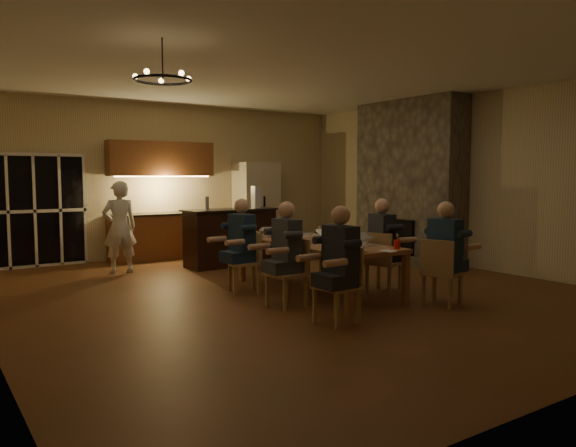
{
  "coord_description": "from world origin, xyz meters",
  "views": [
    {
      "loc": [
        -4.59,
        -6.79,
        1.73
      ],
      "look_at": [
        0.18,
        0.3,
        0.98
      ],
      "focal_mm": 35.0,
      "sensor_mm": 36.0,
      "label": 1
    }
  ],
  "objects_px": {
    "chair_right_far": "(337,253)",
    "redcup_near": "(397,244)",
    "laptop_d": "(331,234)",
    "laptop_f": "(290,227)",
    "person_left_near": "(340,266)",
    "person_right_near": "(445,254)",
    "person_right_mid": "(382,245)",
    "can_cola": "(257,230)",
    "mug_back": "(265,235)",
    "chair_left_near": "(337,286)",
    "laptop_c": "(300,234)",
    "dining_table": "(316,267)",
    "bar_blender": "(256,197)",
    "bar_bottle": "(207,203)",
    "redcup_mid": "(276,237)",
    "person_left_far": "(242,245)",
    "can_silver": "(351,242)",
    "chair_right_near": "(442,272)",
    "plate_far": "(311,235)",
    "chair_right_mid": "(384,262)",
    "refrigerator": "(256,207)",
    "standing_person": "(120,227)",
    "person_left_mid": "(287,254)",
    "bar_island": "(230,237)",
    "mug_mid": "(299,235)",
    "chair_left_far": "(244,262)",
    "can_right": "(327,234)",
    "laptop_e": "(268,229)",
    "plate_left": "(333,249)",
    "mug_front": "(327,241)",
    "laptop_a": "(353,242)",
    "plate_near": "(357,243)"
  },
  "relations": [
    {
      "from": "can_right",
      "to": "person_right_near",
      "type": "bearing_deg",
      "value": -76.61
    },
    {
      "from": "person_right_mid",
      "to": "can_cola",
      "type": "xyz_separation_m",
      "value": [
        -0.97,
        1.96,
        0.12
      ]
    },
    {
      "from": "mug_back",
      "to": "laptop_f",
      "type": "bearing_deg",
      "value": 22.81
    },
    {
      "from": "can_right",
      "to": "plate_far",
      "type": "relative_size",
      "value": 0.52
    },
    {
      "from": "person_left_far",
      "to": "can_silver",
      "type": "height_order",
      "value": "person_left_far"
    },
    {
      "from": "plate_near",
      "to": "plate_left",
      "type": "relative_size",
      "value": 1.1
    },
    {
      "from": "standing_person",
      "to": "bar_bottle",
      "type": "distance_m",
      "value": 1.63
    },
    {
      "from": "bar_bottle",
      "to": "redcup_mid",
      "type": "bearing_deg",
      "value": -92.26
    },
    {
      "from": "dining_table",
      "to": "chair_left_far",
      "type": "xyz_separation_m",
      "value": [
        -0.88,
        0.58,
        0.07
      ]
    },
    {
      "from": "person_right_mid",
      "to": "bar_blender",
      "type": "distance_m",
      "value": 3.37
    },
    {
      "from": "laptop_e",
      "to": "plate_far",
      "type": "xyz_separation_m",
      "value": [
        0.59,
        -0.35,
        -0.1
      ]
    },
    {
      "from": "mug_back",
      "to": "can_silver",
      "type": "distance_m",
      "value": 1.55
    },
    {
      "from": "chair_right_mid",
      "to": "redcup_near",
      "type": "distance_m",
      "value": 0.91
    },
    {
      "from": "refrigerator",
      "to": "mug_mid",
      "type": "height_order",
      "value": "refrigerator"
    },
    {
      "from": "laptop_d",
      "to": "laptop_f",
      "type": "distance_m",
      "value": 1.14
    },
    {
      "from": "chair_right_near",
      "to": "person_right_near",
      "type": "distance_m",
      "value": 0.25
    },
    {
      "from": "laptop_d",
      "to": "bar_blender",
      "type": "relative_size",
      "value": 0.75
    },
    {
      "from": "chair_right_near",
      "to": "chair_right_mid",
      "type": "bearing_deg",
      "value": -17.5
    },
    {
      "from": "mug_back",
      "to": "can_silver",
      "type": "height_order",
      "value": "can_silver"
    },
    {
      "from": "person_left_near",
      "to": "bar_blender",
      "type": "relative_size",
      "value": 3.24
    },
    {
      "from": "redcup_mid",
      "to": "bar_island",
      "type": "bearing_deg",
      "value": 77.35
    },
    {
      "from": "laptop_f",
      "to": "can_cola",
      "type": "xyz_separation_m",
      "value": [
        -0.37,
        0.42,
        -0.05
      ]
    },
    {
      "from": "dining_table",
      "to": "bar_blender",
      "type": "xyz_separation_m",
      "value": [
        0.65,
        2.82,
        0.92
      ]
    },
    {
      "from": "chair_right_near",
      "to": "laptop_f",
      "type": "relative_size",
      "value": 2.78
    },
    {
      "from": "chair_left_near",
      "to": "laptop_e",
      "type": "xyz_separation_m",
      "value": [
        0.68,
        2.59,
        0.42
      ]
    },
    {
      "from": "laptop_c",
      "to": "person_left_mid",
      "type": "bearing_deg",
      "value": 63.06
    },
    {
      "from": "laptop_f",
      "to": "laptop_e",
      "type": "bearing_deg",
      "value": -170.33
    },
    {
      "from": "chair_right_far",
      "to": "redcup_near",
      "type": "relative_size",
      "value": 7.42
    },
    {
      "from": "bar_bottle",
      "to": "plate_far",
      "type": "bearing_deg",
      "value": -71.36
    },
    {
      "from": "mug_back",
      "to": "chair_left_near",
      "type": "bearing_deg",
      "value": -101.32
    },
    {
      "from": "laptop_f",
      "to": "plate_left",
      "type": "bearing_deg",
      "value": -99.18
    },
    {
      "from": "person_left_far",
      "to": "can_right",
      "type": "relative_size",
      "value": 11.5
    },
    {
      "from": "person_left_mid",
      "to": "person_left_far",
      "type": "height_order",
      "value": "same"
    },
    {
      "from": "laptop_f",
      "to": "dining_table",
      "type": "bearing_deg",
      "value": -95.01
    },
    {
      "from": "person_left_near",
      "to": "laptop_c",
      "type": "xyz_separation_m",
      "value": [
        0.63,
        1.71,
        0.17
      ]
    },
    {
      "from": "mug_front",
      "to": "mug_mid",
      "type": "relative_size",
      "value": 1.0
    },
    {
      "from": "person_left_near",
      "to": "laptop_c",
      "type": "distance_m",
      "value": 1.83
    },
    {
      "from": "dining_table",
      "to": "bar_island",
      "type": "distance_m",
      "value": 2.88
    },
    {
      "from": "can_silver",
      "to": "can_cola",
      "type": "height_order",
      "value": "same"
    },
    {
      "from": "person_left_mid",
      "to": "mug_front",
      "type": "xyz_separation_m",
      "value": [
        0.76,
        0.1,
        0.11
      ]
    },
    {
      "from": "laptop_d",
      "to": "person_left_near",
      "type": "bearing_deg",
      "value": -109.56
    },
    {
      "from": "can_silver",
      "to": "plate_far",
      "type": "height_order",
      "value": "can_silver"
    },
    {
      "from": "chair_right_far",
      "to": "chair_right_near",
      "type": "bearing_deg",
      "value": 168.79
    },
    {
      "from": "person_left_near",
      "to": "person_right_near",
      "type": "relative_size",
      "value": 1.0
    },
    {
      "from": "chair_left_far",
      "to": "mug_mid",
      "type": "height_order",
      "value": "chair_left_far"
    },
    {
      "from": "chair_right_mid",
      "to": "person_right_mid",
      "type": "xyz_separation_m",
      "value": [
        0.01,
        0.06,
        0.24
      ]
    },
    {
      "from": "chair_left_near",
      "to": "mug_back",
      "type": "bearing_deg",
      "value": 161.38
    },
    {
      "from": "chair_left_near",
      "to": "laptop_a",
      "type": "height_order",
      "value": "laptop_a"
    },
    {
      "from": "bar_island",
      "to": "can_cola",
      "type": "height_order",
      "value": "bar_island"
    },
    {
      "from": "refrigerator",
      "to": "person_right_mid",
      "type": "bearing_deg",
      "value": -98.74
    }
  ]
}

